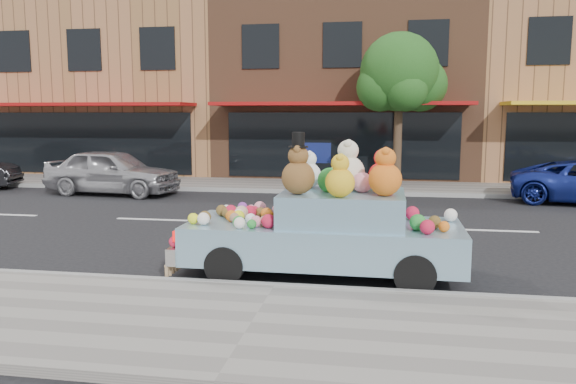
# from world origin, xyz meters

# --- Properties ---
(ground) EXTENTS (120.00, 120.00, 0.00)m
(ground) POSITION_xyz_m (0.00, 0.00, 0.00)
(ground) COLOR black
(ground) RESTS_ON ground
(near_sidewalk) EXTENTS (60.00, 3.00, 0.12)m
(near_sidewalk) POSITION_xyz_m (0.00, -6.50, 0.06)
(near_sidewalk) COLOR gray
(near_sidewalk) RESTS_ON ground
(far_sidewalk) EXTENTS (60.00, 3.00, 0.12)m
(far_sidewalk) POSITION_xyz_m (0.00, 6.50, 0.06)
(far_sidewalk) COLOR gray
(far_sidewalk) RESTS_ON ground
(near_kerb) EXTENTS (60.00, 0.12, 0.13)m
(near_kerb) POSITION_xyz_m (0.00, -5.00, 0.07)
(near_kerb) COLOR gray
(near_kerb) RESTS_ON ground
(far_kerb) EXTENTS (60.00, 0.12, 0.13)m
(far_kerb) POSITION_xyz_m (0.00, 5.00, 0.07)
(far_kerb) COLOR gray
(far_kerb) RESTS_ON ground
(storefront_left) EXTENTS (10.00, 9.80, 7.30)m
(storefront_left) POSITION_xyz_m (-10.00, 11.97, 3.64)
(storefront_left) COLOR #9E6842
(storefront_left) RESTS_ON ground
(storefront_mid) EXTENTS (10.00, 9.80, 7.30)m
(storefront_mid) POSITION_xyz_m (0.00, 11.97, 3.64)
(storefront_mid) COLOR brown
(storefront_mid) RESTS_ON ground
(street_tree) EXTENTS (3.00, 2.70, 5.22)m
(street_tree) POSITION_xyz_m (2.03, 6.55, 3.69)
(street_tree) COLOR #38281C
(street_tree) RESTS_ON ground
(car_silver) EXTENTS (4.44, 2.14, 1.46)m
(car_silver) POSITION_xyz_m (-6.96, 3.88, 0.73)
(car_silver) COLOR #ABAAAF
(car_silver) RESTS_ON ground
(art_car) EXTENTS (4.50, 1.81, 2.29)m
(art_car) POSITION_xyz_m (0.63, -4.01, 0.80)
(art_car) COLOR black
(art_car) RESTS_ON ground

